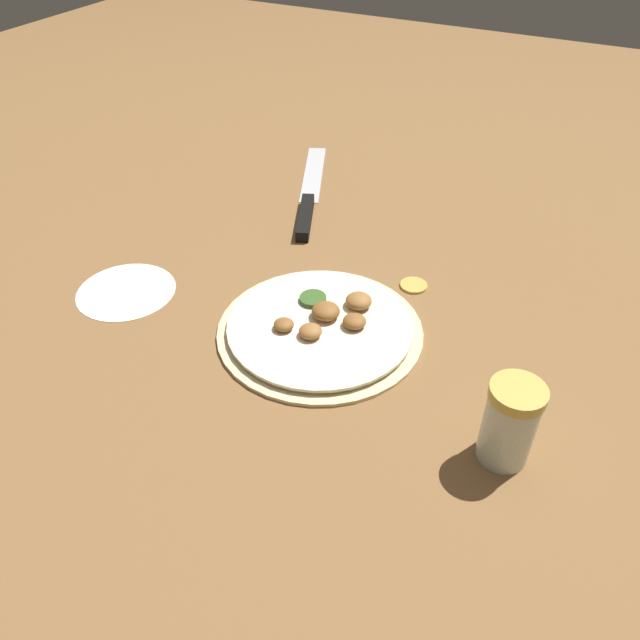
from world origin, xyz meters
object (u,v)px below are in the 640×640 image
(spice_jar, at_px, (510,423))
(loose_cap, at_px, (414,284))
(pizza, at_px, (321,327))
(knife, at_px, (308,204))

(spice_jar, bearing_deg, loose_cap, 37.72)
(pizza, xyz_separation_m, knife, (0.28, 0.17, -0.00))
(pizza, relative_size, knife, 0.79)
(pizza, xyz_separation_m, loose_cap, (0.15, -0.07, -0.00))
(knife, height_order, loose_cap, knife)
(pizza, height_order, spice_jar, spice_jar)
(knife, relative_size, spice_jar, 3.42)
(spice_jar, distance_m, loose_cap, 0.30)
(knife, distance_m, loose_cap, 0.27)
(pizza, distance_m, loose_cap, 0.16)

